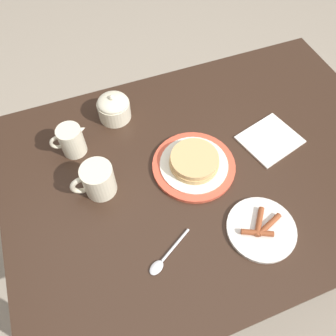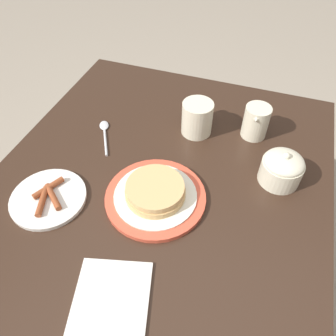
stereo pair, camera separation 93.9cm
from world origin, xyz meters
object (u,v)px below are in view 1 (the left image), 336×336
Objects in this scene: side_plate_bacon at (261,229)px; coffee_mug at (97,180)px; creamer_pitcher at (72,140)px; napkin at (270,140)px; sugar_bowl at (114,107)px; spoon at (164,259)px; pancake_plate at (194,163)px.

side_plate_bacon is 0.44m from coffee_mug.
side_plate_bacon is at bearing 143.40° from coffee_mug.
coffee_mug is (0.35, -0.26, 0.04)m from side_plate_bacon.
creamer_pitcher is 0.58m from napkin.
creamer_pitcher reaches higher than coffee_mug.
napkin is (-0.17, -0.24, -0.00)m from side_plate_bacon.
sugar_bowl is 0.74× the size of spoon.
pancake_plate is 2.13× the size of creamer_pitcher.
pancake_plate is 0.28m from spoon.
sugar_bowl is 0.48m from napkin.
spoon is at bearing 27.93° from napkin.
coffee_mug is at bearing -1.95° from napkin.
side_plate_bacon is 1.32× the size of spoon.
coffee_mug is 0.16m from creamer_pitcher.
napkin is at bearing -124.88° from side_plate_bacon.
creamer_pitcher is at bearing 30.34° from sugar_bowl.
spoon is (0.17, 0.22, -0.01)m from pancake_plate.
creamer_pitcher is 1.11× the size of sugar_bowl.
pancake_plate is 0.25m from side_plate_bacon.
pancake_plate is 0.27m from coffee_mug.
spoon reaches higher than napkin.
sugar_bowl is at bearing -64.47° from side_plate_bacon.
side_plate_bacon reaches higher than napkin.
side_plate_bacon is 0.26m from spoon.
creamer_pitcher reaches higher than spoon.
sugar_bowl is at bearing -32.30° from napkin.
creamer_pitcher is (0.04, -0.15, 0.00)m from coffee_mug.
creamer_pitcher is at bearing -77.16° from coffee_mug.
creamer_pitcher is at bearing -17.26° from napkin.
pancake_plate is at bearing 174.83° from coffee_mug.
pancake_plate reaches higher than spoon.
sugar_bowl is 0.48m from spoon.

